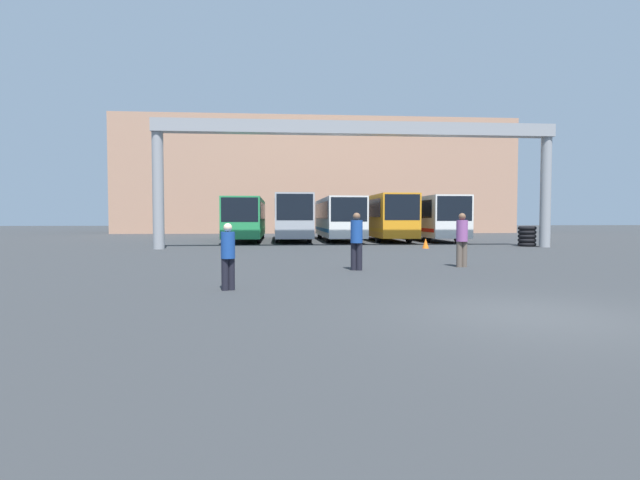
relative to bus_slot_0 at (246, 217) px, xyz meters
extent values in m
plane|color=#2D3033|center=(6.81, -29.01, -1.76)|extent=(200.00, 200.00, 0.00)
cube|color=tan|center=(6.81, 22.17, 4.58)|extent=(44.05, 12.00, 12.67)
cylinder|color=gray|center=(-4.05, -9.77, 1.38)|extent=(0.60, 0.60, 6.28)
cylinder|color=gray|center=(17.67, -9.77, 1.38)|extent=(0.60, 0.60, 6.28)
cube|color=gray|center=(6.81, -9.77, 4.87)|extent=(22.32, 0.80, 0.70)
cube|color=#268C4C|center=(0.00, 0.01, -0.06)|extent=(2.47, 12.43, 2.70)
cube|color=black|center=(0.00, -6.19, 0.43)|extent=(2.27, 0.06, 1.51)
cube|color=black|center=(0.00, 0.01, 0.43)|extent=(2.50, 10.57, 1.13)
cube|color=#268C4C|center=(0.00, 0.01, -0.92)|extent=(2.50, 11.81, 0.24)
cylinder|color=black|center=(-1.07, -3.47, -1.23)|extent=(0.28, 1.06, 1.06)
cylinder|color=black|center=(1.07, -3.47, -1.23)|extent=(0.28, 1.06, 1.06)
cylinder|color=black|center=(-1.07, 3.49, -1.23)|extent=(0.28, 1.06, 1.06)
cylinder|color=black|center=(1.07, 3.49, -1.23)|extent=(0.28, 1.06, 1.06)
cube|color=#999EA5|center=(3.40, -0.15, 0.06)|extent=(2.47, 12.11, 2.93)
cube|color=black|center=(3.40, -6.19, 0.60)|extent=(2.28, 0.06, 1.64)
cube|color=black|center=(3.40, -0.15, 0.60)|extent=(2.50, 10.29, 1.23)
cube|color=#268C4C|center=(3.40, -0.15, -0.88)|extent=(2.50, 11.50, 0.24)
cylinder|color=black|center=(2.33, -3.54, -1.24)|extent=(0.28, 1.03, 1.03)
cylinder|color=black|center=(4.48, -3.54, -1.24)|extent=(0.28, 1.03, 1.03)
cylinder|color=black|center=(2.33, 3.24, -1.24)|extent=(0.28, 1.03, 1.03)
cylinder|color=black|center=(4.48, 3.24, -1.24)|extent=(0.28, 1.03, 1.03)
cube|color=silver|center=(6.81, -0.31, -0.04)|extent=(2.51, 11.78, 2.74)
cube|color=black|center=(6.81, -6.19, 0.46)|extent=(2.31, 0.06, 1.53)
cube|color=black|center=(6.81, -0.31, 0.46)|extent=(2.54, 10.02, 1.15)
cube|color=#1966B2|center=(6.81, -0.31, -0.92)|extent=(2.54, 11.20, 0.24)
cylinder|color=black|center=(5.71, -3.61, -1.26)|extent=(0.28, 1.00, 1.00)
cylinder|color=black|center=(7.90, -3.61, -1.26)|extent=(0.28, 1.00, 1.00)
cylinder|color=black|center=(5.71, 2.99, -1.26)|extent=(0.28, 1.00, 1.00)
cylinder|color=black|center=(7.90, 2.99, -1.26)|extent=(0.28, 1.00, 1.00)
cube|color=orange|center=(10.21, -0.76, 0.06)|extent=(2.47, 10.90, 2.93)
cube|color=black|center=(10.21, -6.19, 0.60)|extent=(2.28, 0.06, 1.64)
cube|color=black|center=(10.21, -0.76, 0.60)|extent=(2.50, 9.26, 1.23)
cube|color=orange|center=(10.21, -0.76, -0.88)|extent=(2.50, 10.35, 0.24)
cylinder|color=black|center=(9.13, -3.81, -1.25)|extent=(0.28, 1.01, 1.01)
cylinder|color=black|center=(11.29, -3.81, -1.25)|extent=(0.28, 1.01, 1.01)
cylinder|color=black|center=(9.13, 2.30, -1.25)|extent=(0.28, 1.01, 1.01)
cylinder|color=black|center=(11.29, 2.30, -1.25)|extent=(0.28, 1.01, 1.01)
cube|color=silver|center=(13.61, -0.93, 0.01)|extent=(2.50, 10.54, 2.83)
cube|color=black|center=(13.61, -6.19, 0.53)|extent=(2.30, 0.06, 1.59)
cube|color=black|center=(13.61, -0.93, 0.53)|extent=(2.53, 8.96, 1.19)
cube|color=red|center=(13.61, -0.93, -0.90)|extent=(2.53, 10.02, 0.24)
cylinder|color=black|center=(12.52, -3.89, -1.22)|extent=(0.28, 1.08, 1.08)
cylinder|color=black|center=(14.70, -3.89, -1.22)|extent=(0.28, 1.08, 1.08)
cylinder|color=black|center=(12.52, 2.02, -1.22)|extent=(0.28, 1.08, 1.08)
cylinder|color=black|center=(14.70, 2.02, -1.22)|extent=(0.28, 1.08, 1.08)
cylinder|color=black|center=(1.14, -25.55, -1.39)|extent=(0.17, 0.17, 0.74)
cylinder|color=black|center=(1.28, -25.49, -1.39)|extent=(0.17, 0.17, 0.74)
cylinder|color=navy|center=(1.21, -25.52, -0.70)|extent=(0.33, 0.33, 0.62)
sphere|color=beige|center=(1.21, -25.52, -0.29)|extent=(0.20, 0.20, 0.20)
cylinder|color=black|center=(4.81, -21.34, -1.32)|extent=(0.20, 0.20, 0.88)
cylinder|color=black|center=(4.97, -21.40, -1.32)|extent=(0.20, 0.20, 0.88)
cylinder|color=navy|center=(4.89, -21.37, -0.51)|extent=(0.39, 0.39, 0.73)
sphere|color=brown|center=(4.89, -21.37, -0.02)|extent=(0.24, 0.24, 0.24)
cylinder|color=brown|center=(8.75, -20.63, -1.32)|extent=(0.20, 0.20, 0.88)
cylinder|color=brown|center=(8.58, -20.63, -1.32)|extent=(0.20, 0.20, 0.88)
cylinder|color=#8C4C8C|center=(8.66, -20.63, -0.51)|extent=(0.39, 0.39, 0.73)
sphere|color=brown|center=(8.66, -20.63, -0.03)|extent=(0.24, 0.24, 0.24)
cone|color=orange|center=(10.49, -10.32, -1.48)|extent=(0.36, 0.36, 0.55)
torus|color=black|center=(17.07, -8.88, -1.64)|extent=(1.04, 1.04, 0.24)
torus|color=black|center=(17.07, -8.88, -1.40)|extent=(1.04, 1.04, 0.24)
torus|color=black|center=(17.07, -8.88, -1.16)|extent=(1.04, 1.04, 0.24)
torus|color=black|center=(17.07, -8.88, -0.92)|extent=(1.04, 1.04, 0.24)
torus|color=black|center=(17.07, -8.88, -0.68)|extent=(1.04, 1.04, 0.24)
camera|label=1|loc=(2.38, -37.25, -0.06)|focal=28.00mm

